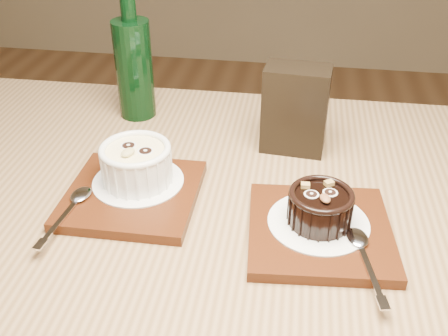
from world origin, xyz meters
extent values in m
cube|color=brown|center=(0.14, 0.03, 0.73)|extent=(1.21, 0.81, 0.04)
cylinder|color=brown|center=(-0.42, 0.37, 0.35)|extent=(0.06, 0.06, 0.71)
cube|color=#481F0C|center=(-0.01, 0.05, 0.76)|extent=(0.18, 0.18, 0.01)
cylinder|color=white|center=(-0.01, 0.07, 0.77)|extent=(0.13, 0.13, 0.00)
cylinder|color=white|center=(-0.01, 0.07, 0.79)|extent=(0.10, 0.10, 0.05)
cylinder|color=#FFE89B|center=(-0.01, 0.07, 0.82)|extent=(0.08, 0.08, 0.00)
torus|color=white|center=(-0.01, 0.07, 0.82)|extent=(0.10, 0.10, 0.01)
cylinder|color=black|center=(-0.02, 0.08, 0.82)|extent=(0.02, 0.02, 0.00)
cylinder|color=black|center=(0.01, 0.07, 0.82)|extent=(0.02, 0.02, 0.00)
ellipsoid|color=tan|center=(-0.01, 0.06, 0.82)|extent=(0.02, 0.03, 0.01)
cube|color=#481F0C|center=(0.25, 0.01, 0.76)|extent=(0.20, 0.20, 0.01)
cylinder|color=white|center=(0.25, 0.02, 0.77)|extent=(0.13, 0.13, 0.00)
cylinder|color=black|center=(0.25, 0.02, 0.79)|extent=(0.08, 0.08, 0.04)
cylinder|color=black|center=(0.25, 0.02, 0.81)|extent=(0.07, 0.07, 0.00)
torus|color=black|center=(0.25, 0.02, 0.81)|extent=(0.08, 0.08, 0.01)
cylinder|color=black|center=(0.23, 0.02, 0.81)|extent=(0.02, 0.02, 0.00)
cylinder|color=black|center=(0.26, 0.03, 0.81)|extent=(0.02, 0.02, 0.00)
ellipsoid|color=brown|center=(0.25, 0.01, 0.81)|extent=(0.02, 0.02, 0.01)
cube|color=olive|center=(0.23, 0.03, 0.81)|extent=(0.01, 0.01, 0.01)
cube|color=olive|center=(0.26, 0.04, 0.81)|extent=(0.01, 0.01, 0.01)
cube|color=black|center=(0.20, 0.23, 0.82)|extent=(0.10, 0.07, 0.14)
cylinder|color=black|center=(-0.08, 0.31, 0.84)|extent=(0.06, 0.06, 0.17)
cylinder|color=black|center=(-0.08, 0.31, 0.95)|extent=(0.03, 0.03, 0.06)
camera|label=1|loc=(0.21, -0.52, 1.19)|focal=42.00mm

